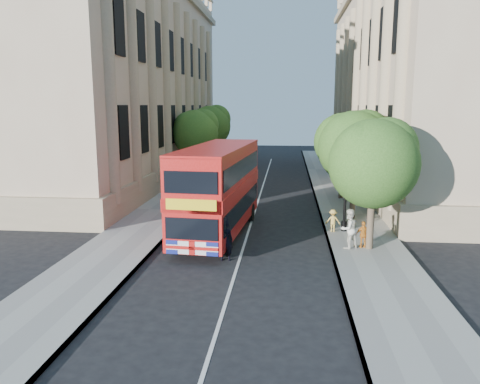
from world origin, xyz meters
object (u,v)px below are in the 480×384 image
(double_decker_bus, at_px, (218,187))
(box_van, at_px, (219,177))
(lamp_post, at_px, (346,186))
(police_constable, at_px, (225,240))
(woman_pedestrian, at_px, (349,229))

(double_decker_bus, bearing_deg, box_van, 102.87)
(lamp_post, distance_m, box_van, 12.10)
(police_constable, height_order, woman_pedestrian, woman_pedestrian)
(lamp_post, bearing_deg, double_decker_bus, -171.35)
(lamp_post, height_order, double_decker_bus, lamp_post)
(police_constable, relative_size, woman_pedestrian, 0.97)
(double_decker_bus, xyz_separation_m, police_constable, (0.88, -4.01, -1.59))
(double_decker_bus, bearing_deg, lamp_post, 13.46)
(woman_pedestrian, bearing_deg, police_constable, -14.47)
(lamp_post, height_order, box_van, lamp_post)
(box_van, distance_m, woman_pedestrian, 14.44)
(lamp_post, height_order, woman_pedestrian, lamp_post)
(lamp_post, distance_m, police_constable, 7.68)
(lamp_post, bearing_deg, box_van, 130.97)
(lamp_post, distance_m, woman_pedestrian, 3.41)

